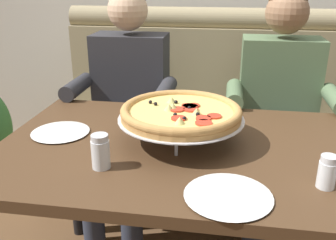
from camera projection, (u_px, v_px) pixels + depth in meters
booth_bench at (203, 134)px, 2.32m from camera, size 1.77×0.78×1.13m
dining_table at (187, 166)px, 1.40m from camera, size 1.38×0.87×0.74m
diner_left at (127, 95)px, 2.02m from camera, size 0.54×0.64×1.27m
diner_right at (279, 103)px, 1.91m from camera, size 0.54×0.64×1.27m
pizza at (181, 113)px, 1.36m from camera, size 0.46×0.46×0.15m
shaker_pepper_flakes at (327, 174)px, 1.08m from camera, size 0.05×0.05×0.10m
shaker_oregano at (101, 154)px, 1.19m from camera, size 0.06×0.06×0.11m
plate_near_left at (60, 131)px, 1.47m from camera, size 0.22×0.22×0.02m
plate_near_right at (228, 194)px, 1.05m from camera, size 0.25×0.25×0.02m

